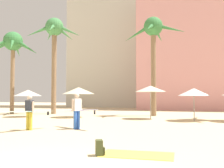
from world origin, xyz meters
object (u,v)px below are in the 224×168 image
cafe_umbrella_0 (194,92)px  palm_tree_center (54,37)px  palm_tree_right (153,36)px  palm_tree_left (13,46)px  beach_towel (137,155)px  person_mid_right (78,110)px  person_near_right (28,111)px  backpack (100,148)px  cafe_umbrella_2 (79,91)px  cafe_umbrella_1 (28,93)px  cafe_umbrella_4 (151,89)px

cafe_umbrella_0 → palm_tree_center: bearing=162.8°
palm_tree_center → palm_tree_right: 9.26m
palm_tree_left → cafe_umbrella_0: (16.29, -2.98, -4.45)m
beach_towel → person_mid_right: (-3.98, 4.99, 0.93)m
palm_tree_center → person_near_right: bearing=-66.7°
palm_tree_right → beach_towel: bearing=-84.0°
palm_tree_right → person_near_right: size_ratio=2.78×
person_near_right → palm_tree_right: bearing=176.7°
palm_tree_right → backpack: bearing=-87.6°
palm_tree_left → person_mid_right: 15.10m
palm_tree_center → cafe_umbrella_2: bearing=-38.9°
palm_tree_left → beach_towel: 21.37m
palm_tree_left → backpack: (13.76, -14.51, -6.14)m
palm_tree_left → cafe_umbrella_1: (3.71, -2.99, -4.46)m
palm_tree_left → person_near_right: size_ratio=2.60×
cafe_umbrella_4 → beach_towel: (1.41, -11.97, -2.15)m
cafe_umbrella_4 → palm_tree_center: bearing=162.2°
palm_tree_left → beach_towel: (14.72, -14.13, -6.33)m
palm_tree_right → cafe_umbrella_2: 7.74m
palm_tree_right → person_mid_right: 11.78m
palm_tree_left → cafe_umbrella_0: palm_tree_left is taller
palm_tree_right → palm_tree_center: bearing=-179.8°
person_mid_right → person_near_right: bearing=59.4°
person_mid_right → beach_towel: bearing=156.7°
cafe_umbrella_2 → backpack: bearing=-63.8°
cafe_umbrella_1 → palm_tree_center: bearing=87.4°
cafe_umbrella_0 → backpack: (-2.53, -11.53, -1.69)m
beach_towel → backpack: (-0.96, -0.38, 0.19)m
cafe_umbrella_1 → cafe_umbrella_2: bearing=10.4°
cafe_umbrella_1 → person_mid_right: (7.03, -6.15, -0.94)m
cafe_umbrella_0 → palm_tree_left: bearing=169.6°
cafe_umbrella_2 → person_mid_right: size_ratio=0.93×
cafe_umbrella_0 → person_near_right: size_ratio=0.72×
cafe_umbrella_1 → cafe_umbrella_4: size_ratio=0.92×
cafe_umbrella_2 → backpack: (6.02, -12.26, -1.85)m
cafe_umbrella_0 → beach_towel: size_ratio=1.09×
palm_tree_right → cafe_umbrella_2: (-5.39, -3.14, -4.59)m
person_mid_right → palm_tree_right: bearing=-75.3°
palm_tree_left → cafe_umbrella_2: size_ratio=3.07×
cafe_umbrella_4 → cafe_umbrella_0: bearing=-15.2°
palm_tree_center → cafe_umbrella_1: size_ratio=4.09×
cafe_umbrella_2 → beach_towel: bearing=-59.6°
palm_tree_center → person_mid_right: (6.85, -10.00, -6.28)m
palm_tree_left → palm_tree_center: (3.89, 0.86, 0.88)m
person_near_right → person_mid_right: 2.36m
cafe_umbrella_4 → person_near_right: 9.48m
cafe_umbrella_1 → person_mid_right: cafe_umbrella_1 is taller
palm_tree_right → person_near_right: 13.38m
cafe_umbrella_1 → cafe_umbrella_2: cafe_umbrella_2 is taller
palm_tree_right → person_mid_right: palm_tree_right is taller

